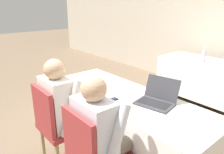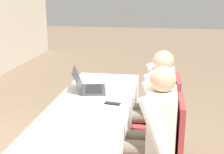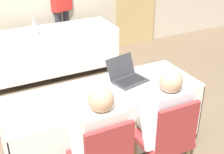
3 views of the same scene
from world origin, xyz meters
name	(u,v)px [view 3 (image 3 of 3)]	position (x,y,z in m)	size (l,w,h in m)	color
ground_plane	(104,149)	(0.00, 0.00, 0.00)	(24.00, 24.00, 0.00)	brown
conference_table_near	(104,107)	(0.00, 0.00, 0.55)	(2.01, 0.71, 0.73)	white
conference_table_far	(51,42)	(0.08, 2.04, 0.55)	(2.01, 0.71, 0.73)	white
laptop	(127,77)	(0.33, 0.10, 0.78)	(0.41, 0.39, 0.23)	#333338
cell_phone	(111,101)	(-0.01, -0.20, 0.74)	(0.09, 0.15, 0.01)	black
paper_beside_laptop	(31,108)	(-0.72, 0.02, 0.74)	(0.29, 0.35, 0.00)	white
paper_centre_table	(78,90)	(-0.21, 0.14, 0.74)	(0.27, 0.33, 0.00)	white
water_bottle	(34,28)	(-0.18, 1.96, 0.85)	(0.06, 0.06, 0.26)	#B7B7C1
chair_near_right	(167,138)	(0.32, -0.66, 0.51)	(0.44, 0.44, 0.92)	tan
person_checkered_shirt	(98,137)	(-0.32, -0.56, 0.67)	(0.50, 0.52, 1.18)	#665B4C
person_white_shirt	(162,117)	(0.32, -0.56, 0.67)	(0.50, 0.52, 1.18)	#665B4C
person_red_shirt	(61,7)	(0.48, 2.70, 0.91)	(0.39, 0.30, 1.59)	#33333D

